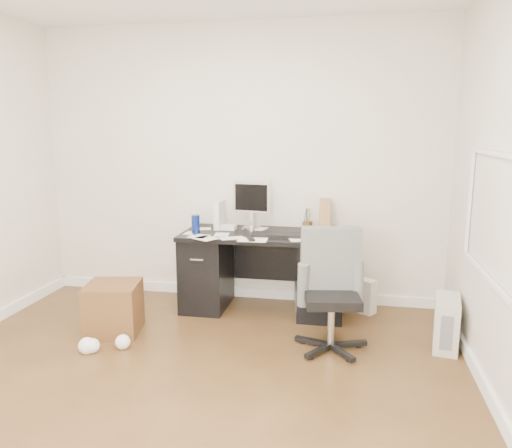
{
  "coord_description": "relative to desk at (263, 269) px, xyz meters",
  "views": [
    {
      "loc": [
        1.07,
        -2.81,
        1.72
      ],
      "look_at": [
        0.32,
        1.2,
        0.92
      ],
      "focal_mm": 35.0,
      "sensor_mm": 36.0,
      "label": 1
    }
  ],
  "objects": [
    {
      "name": "desk",
      "position": [
        0.0,
        0.0,
        0.0
      ],
      "size": [
        1.5,
        0.7,
        0.75
      ],
      "color": "black",
      "rests_on": "ground"
    },
    {
      "name": "loose_papers",
      "position": [
        -0.2,
        -0.05,
        0.35
      ],
      "size": [
        1.1,
        0.6,
        0.0
      ],
      "primitive_type": null,
      "color": "white",
      "rests_on": "desk"
    },
    {
      "name": "keyboard",
      "position": [
        0.17,
        -0.12,
        0.36
      ],
      "size": [
        0.5,
        0.19,
        0.03
      ],
      "primitive_type": "cube",
      "rotation": [
        0.0,
        0.0,
        0.04
      ],
      "color": "black",
      "rests_on": "desk"
    },
    {
      "name": "shopping_bag",
      "position": [
        0.93,
        0.12,
        -0.24
      ],
      "size": [
        0.29,
        0.27,
        0.32
      ],
      "primitive_type": "cube",
      "rotation": [
        0.0,
        0.0,
        -0.6
      ],
      "color": "silver",
      "rests_on": "ground"
    },
    {
      "name": "office_chair",
      "position": [
        0.67,
        -0.76,
        0.07
      ],
      "size": [
        0.62,
        0.62,
        0.95
      ],
      "primitive_type": null,
      "rotation": [
        0.0,
        0.0,
        0.16
      ],
      "color": "#525552",
      "rests_on": "ground"
    },
    {
      "name": "ground",
      "position": [
        -0.3,
        -1.65,
        -0.4
      ],
      "size": [
        4.0,
        4.0,
        0.0
      ],
      "primitive_type": "plane",
      "color": "#482D17",
      "rests_on": "ground"
    },
    {
      "name": "travel_mug",
      "position": [
        -0.61,
        -0.14,
        0.44
      ],
      "size": [
        0.09,
        0.09,
        0.17
      ],
      "primitive_type": "cylinder",
      "rotation": [
        0.0,
        0.0,
        0.23
      ],
      "color": "navy",
      "rests_on": "desk"
    },
    {
      "name": "white_binder",
      "position": [
        -0.45,
        0.14,
        0.48
      ],
      "size": [
        0.12,
        0.24,
        0.27
      ],
      "primitive_type": "cube",
      "rotation": [
        0.0,
        0.0,
        -0.05
      ],
      "color": "silver",
      "rests_on": "desk"
    },
    {
      "name": "magazine_file",
      "position": [
        0.55,
        0.23,
        0.5
      ],
      "size": [
        0.14,
        0.26,
        0.3
      ],
      "primitive_type": "cube",
      "rotation": [
        0.0,
        0.0,
        0.07
      ],
      "color": "#926646",
      "rests_on": "desk"
    },
    {
      "name": "desk_printer",
      "position": [
        0.48,
        0.15,
        -0.29
      ],
      "size": [
        0.41,
        0.35,
        0.22
      ],
      "primitive_type": "cube",
      "rotation": [
        0.0,
        0.0,
        0.14
      ],
      "color": "slate",
      "rests_on": "ground"
    },
    {
      "name": "pc_tower",
      "position": [
        1.56,
        -0.55,
        -0.2
      ],
      "size": [
        0.25,
        0.43,
        0.41
      ],
      "primitive_type": "cube",
      "rotation": [
        0.0,
        0.0,
        -0.16
      ],
      "color": "#B0AA9E",
      "rests_on": "ground"
    },
    {
      "name": "lcd_monitor",
      "position": [
        -0.14,
        0.19,
        0.58
      ],
      "size": [
        0.39,
        0.26,
        0.46
      ],
      "primitive_type": null,
      "rotation": [
        0.0,
        0.0,
        -0.13
      ],
      "color": "silver",
      "rests_on": "desk"
    },
    {
      "name": "paper_remote",
      "position": [
        -0.04,
        -0.3,
        0.36
      ],
      "size": [
        0.26,
        0.21,
        0.02
      ],
      "primitive_type": null,
      "rotation": [
        0.0,
        0.0,
        0.04
      ],
      "color": "white",
      "rests_on": "desk"
    },
    {
      "name": "computer_mouse",
      "position": [
        0.46,
        -0.06,
        0.38
      ],
      "size": [
        0.07,
        0.07,
        0.06
      ],
      "primitive_type": "sphere",
      "rotation": [
        0.0,
        0.0,
        0.11
      ],
      "color": "silver",
      "rests_on": "desk"
    },
    {
      "name": "room_shell",
      "position": [
        -0.27,
        -1.62,
        1.26
      ],
      "size": [
        4.02,
        4.02,
        2.71
      ],
      "color": "beige",
      "rests_on": "ground"
    },
    {
      "name": "pen_cup",
      "position": [
        0.39,
        0.17,
        0.46
      ],
      "size": [
        0.12,
        0.12,
        0.22
      ],
      "primitive_type": null,
      "rotation": [
        0.0,
        0.0,
        -0.36
      ],
      "color": "#532D17",
      "rests_on": "desk"
    },
    {
      "name": "wicker_basket",
      "position": [
        -1.15,
        -0.75,
        -0.19
      ],
      "size": [
        0.5,
        0.5,
        0.43
      ],
      "primitive_type": "cube",
      "rotation": [
        0.0,
        0.0,
        0.19
      ],
      "color": "#513618",
      "rests_on": "ground"
    },
    {
      "name": "yellow_book",
      "position": [
        0.61,
        -0.04,
        0.37
      ],
      "size": [
        0.22,
        0.25,
        0.04
      ],
      "primitive_type": "cube",
      "rotation": [
        0.0,
        0.0,
        0.22
      ],
      "color": "yellow",
      "rests_on": "desk"
    }
  ]
}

